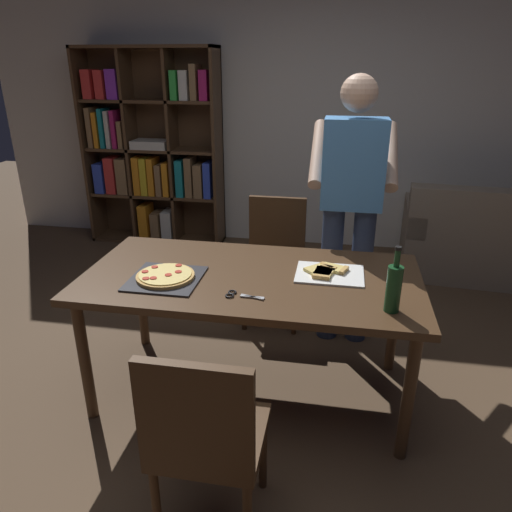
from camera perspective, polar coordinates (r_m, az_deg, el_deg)
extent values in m
plane|color=brown|center=(2.95, -0.54, -15.64)|extent=(12.00, 12.00, 0.00)
cube|color=silver|center=(4.92, 5.30, 17.41)|extent=(6.40, 0.10, 2.80)
cube|color=#4C331E|center=(2.57, -0.59, -2.70)|extent=(1.80, 0.91, 0.04)
cylinder|color=#4C331E|center=(2.72, -19.77, -11.72)|extent=(0.06, 0.06, 0.71)
cylinder|color=#4C331E|center=(2.44, 17.73, -15.77)|extent=(0.06, 0.06, 0.71)
cylinder|color=#4C331E|center=(3.28, -13.56, -4.76)|extent=(0.06, 0.06, 0.71)
cylinder|color=#4C331E|center=(3.06, 16.20, -7.20)|extent=(0.06, 0.06, 0.71)
cube|color=#472D19|center=(2.04, -5.33, -20.58)|extent=(0.42, 0.42, 0.04)
cube|color=#472D19|center=(1.74, -7.35, -18.81)|extent=(0.42, 0.04, 0.45)
cylinder|color=#472D19|center=(2.30, 0.85, -22.29)|extent=(0.04, 0.04, 0.41)
cylinder|color=#472D19|center=(2.36, -8.42, -20.99)|extent=(0.04, 0.04, 0.41)
cylinder|color=#472D19|center=(2.13, -11.78, -27.38)|extent=(0.04, 0.04, 0.41)
cube|color=#472D19|center=(3.46, 2.06, -1.31)|extent=(0.42, 0.42, 0.04)
cube|color=#472D19|center=(3.55, 2.56, 3.54)|extent=(0.42, 0.04, 0.45)
cylinder|color=#472D19|center=(3.43, -1.42, -5.73)|extent=(0.04, 0.04, 0.41)
cylinder|color=#472D19|center=(3.38, 4.61, -6.23)|extent=(0.04, 0.04, 0.41)
cylinder|color=#472D19|center=(3.74, -0.32, -3.18)|extent=(0.04, 0.04, 0.41)
cylinder|color=#472D19|center=(3.70, 5.18, -3.59)|extent=(0.04, 0.04, 0.41)
cube|color=gray|center=(4.85, 27.05, 0.34)|extent=(1.76, 0.99, 0.40)
cube|color=gray|center=(4.64, 18.42, 4.71)|extent=(0.23, 0.86, 0.20)
cube|color=#513823|center=(5.38, -19.19, 12.14)|extent=(0.03, 0.35, 1.95)
cube|color=#513823|center=(4.87, -4.58, 12.32)|extent=(0.03, 0.35, 1.95)
cube|color=#513823|center=(5.01, -13.22, 23.17)|extent=(1.40, 0.35, 0.03)
cube|color=#513823|center=(5.33, -11.42, 2.12)|extent=(1.40, 0.35, 0.03)
cube|color=#513823|center=(5.23, -11.60, 12.65)|extent=(1.40, 0.03, 1.95)
cube|color=#513823|center=(5.18, -11.83, 7.18)|extent=(1.34, 0.29, 0.03)
cube|color=#513823|center=(5.08, -12.25, 12.32)|extent=(1.34, 0.29, 0.03)
cube|color=#513823|center=(5.02, -12.71, 17.63)|extent=(1.34, 0.29, 0.03)
cube|color=#513823|center=(5.17, -14.60, 12.28)|extent=(0.03, 0.29, 1.89)
cube|color=#513823|center=(5.00, -9.83, 12.35)|extent=(0.03, 0.29, 1.89)
cube|color=orange|center=(5.29, -12.97, 4.21)|extent=(0.10, 0.22, 0.35)
cube|color=olive|center=(5.25, -11.64, 3.76)|extent=(0.09, 0.22, 0.28)
cube|color=silver|center=(5.20, -10.32, 3.81)|extent=(0.11, 0.22, 0.30)
cube|color=blue|center=(5.36, -17.85, 8.95)|extent=(0.10, 0.22, 0.31)
cube|color=red|center=(5.30, -16.64, 9.30)|extent=(0.10, 0.22, 0.37)
cube|color=olive|center=(5.24, -15.35, 9.28)|extent=(0.11, 0.22, 0.37)
cube|color=orange|center=(5.17, -13.71, 9.38)|extent=(0.07, 0.22, 0.39)
cube|color=yellow|center=(5.14, -12.90, 9.34)|extent=(0.07, 0.22, 0.38)
cube|color=orange|center=(5.11, -12.09, 9.34)|extent=(0.06, 0.22, 0.38)
cube|color=olive|center=(5.09, -11.25, 8.99)|extent=(0.06, 0.22, 0.32)
cube|color=orange|center=(5.06, -10.43, 9.11)|extent=(0.06, 0.22, 0.34)
cube|color=teal|center=(5.01, -8.84, 9.25)|extent=(0.07, 0.22, 0.37)
cube|color=olive|center=(4.98, -7.78, 9.38)|extent=(0.07, 0.22, 0.40)
cube|color=olive|center=(4.96, -6.69, 9.00)|extent=(0.09, 0.22, 0.33)
cube|color=blue|center=(4.93, -5.60, 9.11)|extent=(0.07, 0.22, 0.36)
cube|color=olive|center=(5.29, -18.84, 14.36)|extent=(0.05, 0.22, 0.39)
cube|color=orange|center=(5.26, -18.17, 14.17)|extent=(0.04, 0.22, 0.35)
cube|color=teal|center=(5.23, -17.55, 14.39)|extent=(0.04, 0.22, 0.38)
cube|color=silver|center=(5.21, -16.89, 14.32)|extent=(0.04, 0.22, 0.36)
cube|color=#B21E66|center=(5.18, -16.23, 14.38)|extent=(0.04, 0.22, 0.37)
cube|color=olive|center=(5.16, -15.51, 13.85)|extent=(0.04, 0.22, 0.27)
cube|color=silver|center=(5.05, -12.39, 12.91)|extent=(0.36, 0.25, 0.08)
cube|color=red|center=(5.24, -19.10, 18.83)|extent=(0.09, 0.22, 0.27)
cube|color=red|center=(5.18, -17.77, 18.93)|extent=(0.09, 0.22, 0.27)
cube|color=purple|center=(5.13, -16.43, 19.10)|extent=(0.11, 0.22, 0.28)
cube|color=green|center=(4.89, -9.49, 19.49)|extent=(0.06, 0.22, 0.27)
cube|color=silver|center=(4.86, -8.35, 19.54)|extent=(0.08, 0.22, 0.27)
cube|color=olive|center=(4.83, -7.21, 19.91)|extent=(0.06, 0.22, 0.32)
cube|color=#B21E66|center=(4.80, -6.03, 19.63)|extent=(0.08, 0.22, 0.27)
cylinder|color=#38476B|center=(3.28, 12.34, -2.35)|extent=(0.14, 0.14, 0.95)
cylinder|color=#38476B|center=(3.28, 8.85, -2.12)|extent=(0.14, 0.14, 0.95)
cube|color=#4C8CD1|center=(3.05, 11.60, 10.70)|extent=(0.38, 0.22, 0.55)
sphere|color=#E0B293|center=(2.99, 12.24, 18.49)|extent=(0.22, 0.22, 0.22)
cylinder|color=#E0B293|center=(3.23, 15.76, 11.47)|extent=(0.09, 0.50, 0.39)
cylinder|color=#E0B293|center=(3.22, 7.43, 12.07)|extent=(0.09, 0.50, 0.39)
cube|color=#2D2D33|center=(2.55, -10.74, -2.66)|extent=(0.37, 0.37, 0.01)
cylinder|color=tan|center=(2.55, -10.76, -2.38)|extent=(0.31, 0.31, 0.02)
cylinder|color=#EACC6B|center=(2.54, -10.78, -2.13)|extent=(0.27, 0.27, 0.01)
cylinder|color=#B22819|center=(2.62, -9.23, -1.10)|extent=(0.04, 0.04, 0.00)
cylinder|color=#B22819|center=(2.50, -13.03, -2.63)|extent=(0.04, 0.04, 0.00)
cylinder|color=#B22819|center=(2.63, -12.01, -1.28)|extent=(0.04, 0.04, 0.00)
cylinder|color=#B22819|center=(2.58, -13.12, -1.82)|extent=(0.04, 0.04, 0.00)
cylinder|color=#B22819|center=(2.52, -10.43, -2.23)|extent=(0.04, 0.04, 0.00)
cylinder|color=#B22819|center=(2.50, -12.17, -2.58)|extent=(0.04, 0.04, 0.00)
cylinder|color=#B22819|center=(2.55, -9.26, -1.86)|extent=(0.04, 0.04, 0.00)
cube|color=white|center=(2.59, 8.79, -2.13)|extent=(0.36, 0.28, 0.01)
cube|color=#EACC6B|center=(2.61, 7.46, -1.56)|extent=(0.16, 0.16, 0.02)
cube|color=tan|center=(2.64, 8.45, -1.22)|extent=(0.08, 0.08, 0.02)
cube|color=#EACC6B|center=(2.63, 9.23, -1.48)|extent=(0.16, 0.13, 0.02)
cube|color=tan|center=(2.61, 10.45, -1.71)|extent=(0.05, 0.09, 0.02)
cube|color=#EACC6B|center=(2.58, 8.17, -1.91)|extent=(0.13, 0.16, 0.02)
cube|color=tan|center=(2.63, 8.66, -1.40)|extent=(0.09, 0.05, 0.02)
cube|color=#EACC6B|center=(2.56, 8.01, -2.02)|extent=(0.11, 0.15, 0.02)
cube|color=tan|center=(2.51, 7.77, -2.52)|extent=(0.09, 0.04, 0.02)
cylinder|color=#194723|center=(2.25, 16.10, -3.82)|extent=(0.07, 0.07, 0.22)
cylinder|color=#194723|center=(2.19, 16.52, -0.29)|extent=(0.03, 0.03, 0.08)
cylinder|color=black|center=(2.17, 16.65, 0.88)|extent=(0.03, 0.03, 0.02)
cube|color=silver|center=(2.32, -0.45, -4.91)|extent=(0.12, 0.01, 0.01)
cube|color=silver|center=(2.32, -0.45, -4.91)|extent=(0.12, 0.04, 0.01)
torus|color=black|center=(2.37, -2.85, -4.33)|extent=(0.05, 0.05, 0.01)
torus|color=black|center=(2.33, -3.18, -4.75)|extent=(0.05, 0.05, 0.01)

